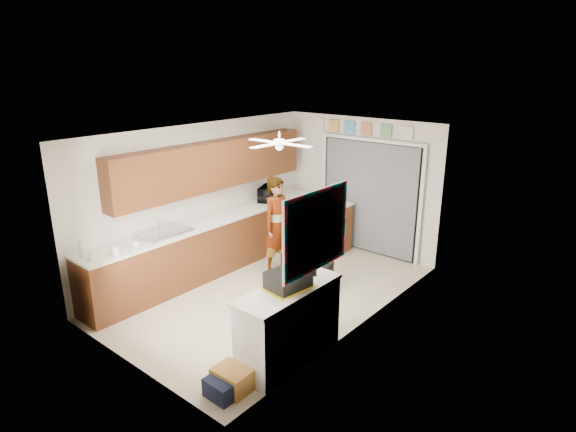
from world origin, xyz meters
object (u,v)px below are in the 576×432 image
Objects in this scene: cup at (136,244)px; dog at (324,275)px; navy_crate at (223,388)px; microwave at (270,194)px; man at (278,225)px; suitcase at (288,279)px; cardboard_box at (232,379)px; paper_towel_roll at (83,249)px.

cup is 0.20× the size of dog.
navy_crate is (2.40, -0.60, -0.88)m from cup.
man is at bearing -156.24° from microwave.
dog is (1.70, 2.24, -0.76)m from cup.
microwave is 1.06× the size of suitcase.
cardboard_box is (2.53, -3.46, -0.95)m from microwave.
paper_towel_roll is 0.42× the size of dog.
cardboard_box is 2.79m from dog.
paper_towel_roll reaches higher than navy_crate.
paper_towel_roll is at bearing -178.91° from navy_crate.
suitcase is at bearing 21.55° from paper_towel_roll.
cardboard_box is 0.15m from navy_crate.
navy_crate is (0.00, -0.15, -0.02)m from cardboard_box.
man is (-1.76, 1.84, -0.21)m from suitcase.
paper_towel_roll is 0.68× the size of navy_crate.
navy_crate is (-0.07, -1.02, -0.94)m from suitcase.
man reaches higher than dog.
microwave reaches higher than cardboard_box.
microwave is at bearing 52.15° from man.
paper_towel_roll is 2.80m from navy_crate.
microwave is 4.39m from cardboard_box.
man reaches higher than navy_crate.
microwave reaches higher than navy_crate.
suitcase reaches higher than navy_crate.
paper_towel_roll is at bearing 153.80° from microwave.
dog is at bearing 52.91° from cup.
man is 1.17m from dog.
cardboard_box is 3.28m from man.
cup is (0.13, -3.01, -0.09)m from microwave.
cup is 0.07× the size of man.
microwave is at bearing 126.18° from cardboard_box.
microwave is 4.51m from navy_crate.
microwave is 3.01m from cup.
cardboard_box is (2.64, 0.20, -0.93)m from paper_towel_roll.
cardboard_box is (-0.07, -0.87, -0.91)m from suitcase.
navy_crate is at bearing -169.48° from microwave.
man is at bearing 120.63° from navy_crate.
dog is at bearing 103.82° from navy_crate.
suitcase is (2.47, 0.42, 0.06)m from cup.
suitcase is (2.71, 1.07, -0.02)m from paper_towel_roll.
suitcase is 1.37× the size of navy_crate.
suitcase is at bearing -159.40° from microwave.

